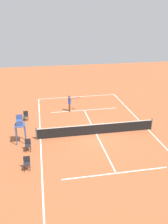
% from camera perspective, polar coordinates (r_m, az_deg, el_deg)
% --- Properties ---
extents(ground_plane, '(60.00, 60.00, 0.00)m').
position_cam_1_polar(ground_plane, '(21.14, 2.92, -5.23)').
color(ground_plane, '#AD5933').
extents(court_lines, '(9.73, 20.61, 0.01)m').
position_cam_1_polar(court_lines, '(21.14, 2.92, -5.23)').
color(court_lines, white).
rests_on(court_lines, ground).
extents(tennis_net, '(10.33, 0.10, 1.07)m').
position_cam_1_polar(tennis_net, '(20.92, 2.95, -4.03)').
color(tennis_net, '#4C4C51').
rests_on(tennis_net, ground).
extents(player_serving, '(1.35, 0.49, 1.82)m').
position_cam_1_polar(player_serving, '(25.54, -3.34, 2.45)').
color(player_serving, brown).
rests_on(player_serving, ground).
extents(tennis_ball, '(0.07, 0.07, 0.07)m').
position_cam_1_polar(tennis_ball, '(25.16, -2.82, -0.45)').
color(tennis_ball, '#CCE033').
rests_on(tennis_ball, ground).
extents(umpire_chair, '(0.80, 0.80, 2.41)m').
position_cam_1_polar(umpire_chair, '(19.75, -14.94, -2.92)').
color(umpire_chair, '#38518C').
rests_on(umpire_chair, ground).
extents(courtside_chair_near, '(0.44, 0.46, 0.95)m').
position_cam_1_polar(courtside_chair_near, '(18.97, -13.13, -7.49)').
color(courtside_chair_near, '#262626').
rests_on(courtside_chair_near, ground).
extents(courtside_chair_mid, '(0.44, 0.46, 0.95)m').
position_cam_1_polar(courtside_chair_mid, '(24.17, -13.61, -0.78)').
color(courtside_chair_mid, '#262626').
rests_on(courtside_chair_mid, ground).
extents(courtside_chair_far, '(0.44, 0.46, 0.95)m').
position_cam_1_polar(courtside_chair_far, '(16.90, -13.38, -11.57)').
color(courtside_chair_far, '#262626').
rests_on(courtside_chair_far, ground).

